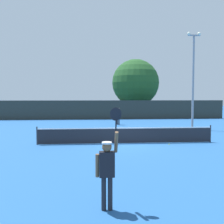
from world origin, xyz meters
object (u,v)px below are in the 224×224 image
player_receiving (118,115)px  parked_car_mid (117,111)px  parked_car_near (82,110)px  tennis_ball (169,144)px  light_pole (193,75)px  parked_car_far (149,110)px  large_tree (135,83)px  player_serving (107,165)px

player_receiving → parked_car_mid: 11.53m
parked_car_near → parked_car_mid: same height
tennis_ball → light_pole: light_pole is taller
tennis_ball → parked_car_near: size_ratio=0.02×
parked_car_near → parked_car_far: (9.92, -2.82, 0.00)m
tennis_ball → light_pole: 9.39m
player_receiving → parked_car_far: size_ratio=0.38×
large_tree → player_serving: bearing=-101.0°
player_receiving → parked_car_near: size_ratio=0.39×
light_pole → large_tree: bearing=97.9°
light_pole → parked_car_mid: bearing=107.7°
player_serving → parked_car_far: bearing=75.3°
light_pole → parked_car_far: size_ratio=1.90×
parked_car_mid → parked_car_far: bearing=0.9°
player_receiving → large_tree: large_tree is taller
player_serving → light_pole: 17.91m
parked_car_near → parked_car_far: bearing=-18.8°
player_serving → player_receiving: 19.65m
player_serving → tennis_ball: player_serving is taller
tennis_ball → light_pole: (4.18, 6.98, 4.67)m
tennis_ball → large_tree: (1.95, 22.99, 4.78)m
player_serving → parked_car_mid: bearing=83.8°
tennis_ball → parked_car_far: 22.99m
light_pole → large_tree: (-2.23, 16.01, 0.10)m
tennis_ball → player_receiving: bearing=99.5°
parked_car_mid → player_receiving: bearing=-95.7°
player_receiving → parked_car_far: (5.81, 11.58, -0.24)m
parked_car_far → parked_car_mid: bearing=-173.2°
light_pole → large_tree: size_ratio=1.01×
player_serving → large_tree: size_ratio=0.31×
light_pole → large_tree: light_pole is taller
player_serving → light_pole: size_ratio=0.31×
large_tree → parked_car_mid: (-2.73, -0.46, -4.03)m
player_serving → parked_car_mid: 31.18m
light_pole → player_receiving: bearing=145.9°
player_receiving → parked_car_far: 12.96m
player_receiving → parked_car_far: bearing=-116.6°
tennis_ball → parked_car_near: 26.15m
large_tree → parked_car_mid: large_tree is taller
parked_car_mid → player_serving: bearing=-96.7°
player_serving → large_tree: 32.25m
large_tree → parked_car_mid: bearing=-170.4°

